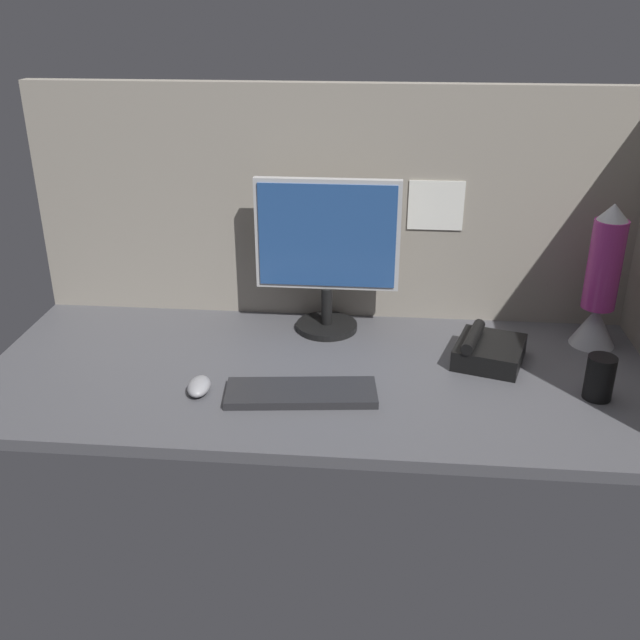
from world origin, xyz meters
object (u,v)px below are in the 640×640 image
Objects in this scene: monitor at (327,249)px; mouse at (199,386)px; keyboard at (301,393)px; lava_lamp at (601,288)px; mug_black_travel at (600,378)px; desk_phone at (488,351)px.

mouse is at bearing -125.08° from monitor.
keyboard is 0.91× the size of lava_lamp.
lava_lamp is (6.22, 30.52, 11.51)cm from mug_black_travel.
monitor is 54.62cm from mouse.
lava_lamp is at bearing 23.81° from desk_phone.
mouse is at bearing -176.32° from mug_black_travel.
mouse reaches higher than keyboard.
desk_phone is (-30.67, -13.53, -13.89)cm from lava_lamp.
mouse is (-25.51, -0.25, 0.70)cm from keyboard.
keyboard is 53.09cm from desk_phone.
desk_phone is (-24.45, 16.98, -2.38)cm from mug_black_travel.
desk_phone is at bearing -21.13° from monitor.
monitor is 75.93cm from lava_lamp.
monitor is 1.10× the size of lava_lamp.
lava_lamp is at bearing -2.86° from monitor.
mug_black_travel is at bearing 0.51° from mouse.
monitor reaches higher than desk_phone.
desk_phone reaches higher than mouse.
mug_black_travel is (72.24, 6.04, 4.57)cm from keyboard.
keyboard is at bearing -175.22° from mug_black_travel.
monitor is at bearing 158.87° from desk_phone.
desk_phone reaches higher than keyboard.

